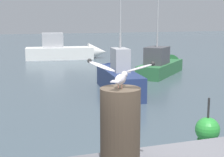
{
  "coord_description": "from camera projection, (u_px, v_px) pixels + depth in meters",
  "views": [
    {
      "loc": [
        -1.88,
        -3.4,
        3.13
      ],
      "look_at": [
        -0.79,
        -0.13,
        2.5
      ],
      "focal_mm": 55.27,
      "sensor_mm": 36.0,
      "label": 1
    }
  ],
  "objects": [
    {
      "name": "boat_navy",
      "position": [
        117.0,
        77.0,
        14.58
      ],
      "size": [
        1.5,
        5.02,
        3.75
      ],
      "color": "navy",
      "rests_on": "ground_plane"
    },
    {
      "name": "mooring_post",
      "position": [
        120.0,
        128.0,
        3.34
      ],
      "size": [
        0.39,
        0.39,
        0.79
      ],
      "primitive_type": "cylinder",
      "color": "#382D23",
      "rests_on": "harbor_quay"
    },
    {
      "name": "boat_green",
      "position": [
        163.0,
        65.0,
        18.93
      ],
      "size": [
        4.4,
        4.36,
        4.85
      ],
      "color": "#2D6B3D",
      "rests_on": "ground_plane"
    },
    {
      "name": "channel_buoy",
      "position": [
        207.0,
        134.0,
        7.85
      ],
      "size": [
        0.56,
        0.56,
        1.33
      ],
      "color": "green",
      "rests_on": "ground_plane"
    },
    {
      "name": "seagull",
      "position": [
        121.0,
        74.0,
        3.25
      ],
      "size": [
        0.58,
        0.48,
        0.27
      ],
      "color": "#C67660",
      "rests_on": "mooring_post"
    },
    {
      "name": "boat_white",
      "position": [
        68.0,
        51.0,
        25.45
      ],
      "size": [
        6.03,
        2.13,
        2.12
      ],
      "color": "silver",
      "rests_on": "ground_plane"
    }
  ]
}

